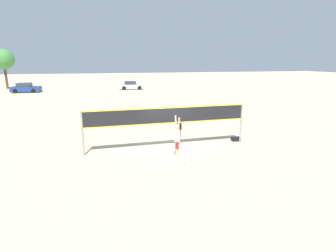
{
  "coord_description": "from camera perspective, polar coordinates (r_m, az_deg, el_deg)",
  "views": [
    {
      "loc": [
        -3.61,
        -13.44,
        4.71
      ],
      "look_at": [
        0.0,
        0.0,
        1.28
      ],
      "focal_mm": 28.0,
      "sensor_mm": 36.0,
      "label": 1
    }
  ],
  "objects": [
    {
      "name": "ground_plane",
      "position": [
        14.69,
        0.0,
        -4.85
      ],
      "size": [
        200.0,
        200.0,
        0.0
      ],
      "primitive_type": "plane",
      "color": "beige"
    },
    {
      "name": "volleyball_net",
      "position": [
        14.23,
        0.0,
        1.77
      ],
      "size": [
        9.06,
        0.1,
        2.33
      ],
      "color": "gray",
      "rests_on": "ground_plane"
    },
    {
      "name": "player_spiker",
      "position": [
        12.94,
        2.0,
        -2.26
      ],
      "size": [
        0.28,
        0.7,
        2.13
      ],
      "rotation": [
        0.0,
        0.0,
        1.57
      ],
      "color": "beige",
      "rests_on": "ground_plane"
    },
    {
      "name": "player_blocker",
      "position": [
        15.28,
        2.46,
        0.07
      ],
      "size": [
        0.28,
        0.69,
        2.05
      ],
      "rotation": [
        0.0,
        0.0,
        -1.57
      ],
      "color": "tan",
      "rests_on": "ground_plane"
    },
    {
      "name": "volleyball",
      "position": [
        12.51,
        3.41,
        -7.77
      ],
      "size": [
        0.22,
        0.22,
        0.22
      ],
      "color": "white",
      "rests_on": "ground_plane"
    },
    {
      "name": "gear_bag",
      "position": [
        16.54,
        14.56,
        -2.76
      ],
      "size": [
        0.52,
        0.34,
        0.22
      ],
      "color": "black",
      "rests_on": "ground_plane"
    },
    {
      "name": "parked_car_near",
      "position": [
        47.0,
        -28.55,
        7.25
      ],
      "size": [
        4.35,
        2.27,
        1.48
      ],
      "rotation": [
        0.0,
        0.0,
        -0.09
      ],
      "color": "navy",
      "rests_on": "ground_plane"
    },
    {
      "name": "parked_car_mid",
      "position": [
        46.51,
        -8.02,
        8.69
      ],
      "size": [
        4.34,
        2.21,
        1.41
      ],
      "rotation": [
        0.0,
        0.0,
        -0.06
      ],
      "color": "#B7B7BC",
      "rests_on": "ground_plane"
    },
    {
      "name": "tree_left_cluster",
      "position": [
        54.84,
        -32.19,
        12.16
      ],
      "size": [
        3.46,
        3.46,
        6.84
      ],
      "color": "#4C3823",
      "rests_on": "ground_plane"
    }
  ]
}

